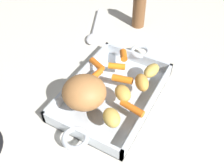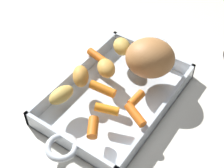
% 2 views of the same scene
% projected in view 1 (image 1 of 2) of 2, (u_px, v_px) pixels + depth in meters
% --- Properties ---
extents(ground_plane, '(2.04, 2.04, 0.00)m').
position_uv_depth(ground_plane, '(113.00, 96.00, 0.75)').
color(ground_plane, silver).
extents(roasting_dish, '(0.46, 0.25, 0.04)m').
position_uv_depth(roasting_dish, '(113.00, 93.00, 0.74)').
color(roasting_dish, silver).
rests_on(roasting_dish, ground_plane).
extents(pork_roast, '(0.15, 0.16, 0.09)m').
position_uv_depth(pork_roast, '(84.00, 92.00, 0.65)').
color(pork_roast, '#B07440').
rests_on(pork_roast, roasting_dish).
extents(baby_carrot_southeast, '(0.03, 0.07, 0.02)m').
position_uv_depth(baby_carrot_southeast, '(132.00, 108.00, 0.65)').
color(baby_carrot_southeast, orange).
rests_on(baby_carrot_southeast, roasting_dish).
extents(baby_carrot_center_left, '(0.04, 0.06, 0.02)m').
position_uv_depth(baby_carrot_center_left, '(97.00, 64.00, 0.77)').
color(baby_carrot_center_left, orange).
rests_on(baby_carrot_center_left, roasting_dish).
extents(baby_carrot_center_right, '(0.04, 0.06, 0.02)m').
position_uv_depth(baby_carrot_center_right, '(117.00, 66.00, 0.77)').
color(baby_carrot_center_right, orange).
rests_on(baby_carrot_center_right, roasting_dish).
extents(baby_carrot_northwest, '(0.05, 0.02, 0.02)m').
position_uv_depth(baby_carrot_northwest, '(96.00, 74.00, 0.74)').
color(baby_carrot_northwest, orange).
rests_on(baby_carrot_northwest, roasting_dish).
extents(baby_carrot_northeast, '(0.03, 0.07, 0.03)m').
position_uv_depth(baby_carrot_northeast, '(122.00, 79.00, 0.73)').
color(baby_carrot_northeast, orange).
rests_on(baby_carrot_northeast, roasting_dish).
extents(baby_carrot_long, '(0.05, 0.04, 0.03)m').
position_uv_depth(baby_carrot_long, '(124.00, 55.00, 0.80)').
color(baby_carrot_long, orange).
rests_on(baby_carrot_long, roasting_dish).
extents(potato_near_roast, '(0.07, 0.07, 0.04)m').
position_uv_depth(potato_near_roast, '(111.00, 118.00, 0.62)').
color(potato_near_roast, gold).
rests_on(potato_near_roast, roasting_dish).
extents(potato_golden_large, '(0.07, 0.07, 0.04)m').
position_uv_depth(potato_golden_large, '(142.00, 82.00, 0.70)').
color(potato_golden_large, gold).
rests_on(potato_golden_large, roasting_dish).
extents(potato_halved, '(0.07, 0.07, 0.04)m').
position_uv_depth(potato_halved, '(123.00, 93.00, 0.68)').
color(potato_halved, gold).
rests_on(potato_halved, roasting_dish).
extents(potato_golden_small, '(0.07, 0.05, 0.03)m').
position_uv_depth(potato_golden_small, '(151.00, 70.00, 0.75)').
color(potato_golden_small, gold).
rests_on(potato_golden_small, roasting_dish).
extents(serving_spoon, '(0.24, 0.13, 0.02)m').
position_uv_depth(serving_spoon, '(94.00, 31.00, 0.98)').
color(serving_spoon, white).
rests_on(serving_spoon, ground_plane).
extents(pepper_mill, '(0.05, 0.05, 0.16)m').
position_uv_depth(pepper_mill, '(139.00, 10.00, 0.97)').
color(pepper_mill, brown).
rests_on(pepper_mill, ground_plane).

